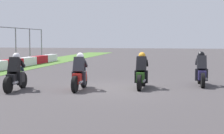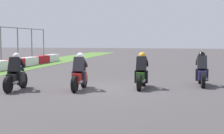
{
  "view_description": "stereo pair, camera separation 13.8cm",
  "coord_description": "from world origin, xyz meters",
  "px_view_note": "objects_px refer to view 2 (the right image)",
  "views": [
    {
      "loc": [
        -13.55,
        -2.58,
        2.06
      ],
      "look_at": [
        0.02,
        0.1,
        0.9
      ],
      "focal_mm": 53.77,
      "sensor_mm": 36.0,
      "label": 1
    },
    {
      "loc": [
        -13.53,
        -2.72,
        2.06
      ],
      "look_at": [
        0.02,
        0.1,
        0.9
      ],
      "focal_mm": 53.77,
      "sensor_mm": 36.0,
      "label": 2
    }
  ],
  "objects_px": {
    "rider_lane_a": "(202,72)",
    "rider_lane_d": "(16,75)",
    "rider_lane_c": "(80,75)",
    "rider_lane_b": "(142,73)"
  },
  "relations": [
    {
      "from": "rider_lane_a",
      "to": "rider_lane_d",
      "type": "distance_m",
      "value": 7.9
    },
    {
      "from": "rider_lane_c",
      "to": "rider_lane_d",
      "type": "bearing_deg",
      "value": 103.31
    },
    {
      "from": "rider_lane_c",
      "to": "rider_lane_b",
      "type": "bearing_deg",
      "value": -70.73
    },
    {
      "from": "rider_lane_b",
      "to": "rider_lane_c",
      "type": "distance_m",
      "value": 2.59
    },
    {
      "from": "rider_lane_c",
      "to": "rider_lane_d",
      "type": "relative_size",
      "value": 1.0
    },
    {
      "from": "rider_lane_a",
      "to": "rider_lane_d",
      "type": "xyz_separation_m",
      "value": [
        -2.85,
        7.37,
        0.0
      ]
    },
    {
      "from": "rider_lane_c",
      "to": "rider_lane_d",
      "type": "xyz_separation_m",
      "value": [
        -0.66,
        2.46,
        0.0
      ]
    },
    {
      "from": "rider_lane_b",
      "to": "rider_lane_c",
      "type": "height_order",
      "value": "same"
    },
    {
      "from": "rider_lane_a",
      "to": "rider_lane_d",
      "type": "height_order",
      "value": "same"
    },
    {
      "from": "rider_lane_a",
      "to": "rider_lane_b",
      "type": "xyz_separation_m",
      "value": [
        -1.27,
        2.49,
        0.0
      ]
    }
  ]
}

